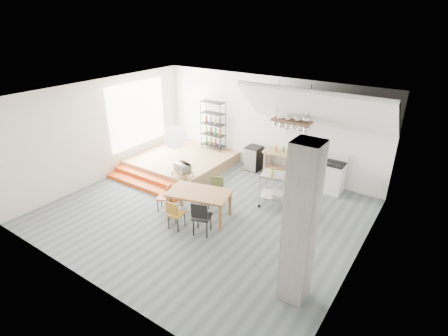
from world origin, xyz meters
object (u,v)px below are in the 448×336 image
Objects in this scene: stove at (333,177)px; rolling_cart at (279,187)px; dining_table at (199,195)px; mini_fridge at (253,158)px.

stove reaches higher than rolling_cart.
stove is 4.23m from dining_table.
dining_table is at bearing -139.91° from rolling_cart.
mini_fridge is (-1.86, 1.84, -0.23)m from rolling_cart.
rolling_cart reaches higher than mini_fridge.
rolling_cart is at bearing -117.69° from stove.
stove is at bearing -0.90° from mini_fridge.
dining_table is at bearing -125.27° from stove.
mini_fridge is (-0.36, 3.49, -0.26)m from dining_table.
stove is 2.80m from mini_fridge.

